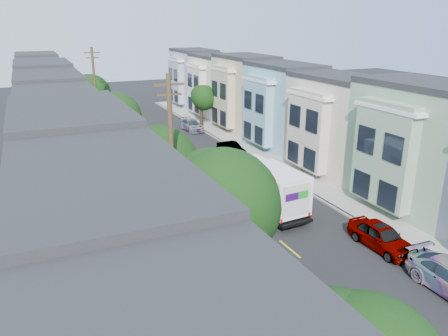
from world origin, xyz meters
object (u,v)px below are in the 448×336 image
object	(u,v)px
tree_far_r	(203,98)
parked_right_d	(192,125)
parked_left_b	(268,324)
tree_d	(115,119)
tree_c	(158,165)
parked_right_c	(232,149)
utility_pole_near	(172,170)
parked_left_c	(222,268)
tree_b	(220,207)
utility_pole_far	(96,97)
fedex_truck	(266,186)
parked_left_d	(156,190)
parked_right_b	(381,236)
tree_e	(90,95)
lead_sedan	(232,172)

from	to	relation	value
tree_far_r	parked_right_d	size ratio (longest dim) A/B	1.22
parked_left_b	tree_d	bearing A→B (deg)	94.47
tree_c	parked_left_b	bearing A→B (deg)	-82.61
parked_right_c	utility_pole_near	bearing A→B (deg)	-129.72
utility_pole_near	tree_far_r	bearing A→B (deg)	65.52
tree_d	parked_right_c	xyz separation A→B (m)	(11.20, 0.53, -4.13)
tree_c	parked_left_c	world-z (taller)	tree_c
parked_left_c	tree_b	bearing A→B (deg)	-112.06
tree_far_r	parked_right_d	bearing A→B (deg)	-152.71
tree_d	utility_pole_far	xyz separation A→B (m)	(0.00, 10.05, 0.39)
fedex_truck	parked_left_c	distance (m)	9.26
parked_right_c	parked_right_d	distance (m)	11.47
tree_c	parked_left_c	bearing A→B (deg)	-77.20
fedex_truck	parked_right_d	world-z (taller)	fedex_truck
tree_d	utility_pole_near	xyz separation A→B (m)	(0.00, -15.95, 0.39)
fedex_truck	tree_far_r	bearing A→B (deg)	73.61
utility_pole_near	parked_left_d	distance (m)	9.96
parked_right_b	parked_right_c	size ratio (longest dim) A/B	1.22
tree_e	parked_left_c	distance (m)	34.67
tree_c	tree_e	size ratio (longest dim) A/B	0.99
tree_c	parked_right_b	distance (m)	13.67
tree_e	parked_left_b	xyz separation A→B (m)	(1.40, -39.06, -3.96)
utility_pole_near	parked_left_b	xyz separation A→B (m)	(1.40, -8.00, -4.50)
tree_e	lead_sedan	xyz separation A→B (m)	(8.19, -21.17, -3.85)
tree_e	parked_left_d	distance (m)	22.68
tree_far_r	tree_d	bearing A→B (deg)	-135.37
utility_pole_near	parked_right_d	world-z (taller)	utility_pole_near
utility_pole_near	parked_left_c	bearing A→B (deg)	-67.36
parked_left_b	parked_right_c	size ratio (longest dim) A/B	1.05
tree_b	tree_c	distance (m)	9.24
utility_pole_near	tree_b	bearing A→B (deg)	-90.02
tree_d	tree_c	bearing A→B (deg)	-90.00
parked_right_b	parked_left_d	bearing A→B (deg)	127.07
tree_b	tree_d	size ratio (longest dim) A/B	1.13
tree_e	lead_sedan	world-z (taller)	tree_e
parked_left_c	parked_right_c	distance (m)	22.12
utility_pole_near	parked_right_b	xyz separation A→B (m)	(11.20, -4.04, -4.40)
parked_left_b	parked_left_c	bearing A→B (deg)	91.11
parked_right_d	utility_pole_near	bearing A→B (deg)	-115.61
tree_far_r	tree_c	bearing A→B (deg)	-116.77
utility_pole_near	fedex_truck	world-z (taller)	utility_pole_near
lead_sedan	parked_right_d	bearing A→B (deg)	72.99
tree_far_r	parked_right_c	bearing A→B (deg)	-99.07
utility_pole_far	parked_left_d	bearing A→B (deg)	-85.35
parked_left_d	parked_right_d	distance (m)	21.54
tree_c	tree_d	xyz separation A→B (m)	(-0.00, 13.14, 0.22)
tree_e	parked_left_b	distance (m)	39.29
tree_b	utility_pole_near	distance (m)	6.38
tree_c	utility_pole_far	world-z (taller)	utility_pole_far
utility_pole_near	lead_sedan	distance (m)	13.57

